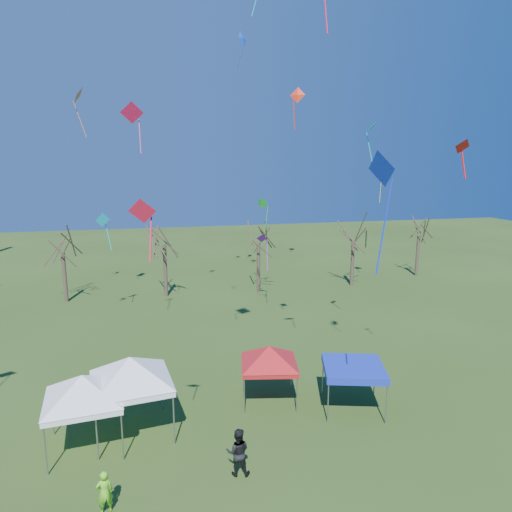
% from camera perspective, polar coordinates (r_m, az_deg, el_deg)
% --- Properties ---
extents(ground, '(140.00, 140.00, 0.00)m').
position_cam_1_polar(ground, '(19.82, -0.25, -24.36)').
color(ground, '#2B4516').
rests_on(ground, ground).
extents(tree_1, '(3.42, 3.42, 7.54)m').
position_cam_1_polar(tree_1, '(41.34, -23.18, 2.44)').
color(tree_1, '#3D2D21').
rests_on(tree_1, ground).
extents(tree_2, '(3.71, 3.71, 8.18)m').
position_cam_1_polar(tree_2, '(40.40, -11.48, 3.66)').
color(tree_2, '#3D2D21').
rests_on(tree_2, ground).
extents(tree_3, '(3.59, 3.59, 7.91)m').
position_cam_1_polar(tree_3, '(41.23, 0.32, 3.75)').
color(tree_3, '#3D2D21').
rests_on(tree_3, ground).
extents(tree_4, '(3.58, 3.58, 7.89)m').
position_cam_1_polar(tree_4, '(44.32, 12.15, 4.00)').
color(tree_4, '#3D2D21').
rests_on(tree_4, ground).
extents(tree_5, '(3.39, 3.39, 7.46)m').
position_cam_1_polar(tree_5, '(50.24, 19.79, 4.06)').
color(tree_5, '#3D2D21').
rests_on(tree_5, ground).
extents(tent_white_west, '(4.19, 4.19, 3.71)m').
position_cam_1_polar(tent_white_west, '(20.39, -20.91, -14.29)').
color(tent_white_west, gray).
rests_on(tent_white_west, ground).
extents(tent_white_mid, '(4.58, 4.58, 4.07)m').
position_cam_1_polar(tent_white_mid, '(20.69, -15.48, -12.68)').
color(tent_white_mid, gray).
rests_on(tent_white_mid, ground).
extents(tent_red, '(3.69, 3.69, 3.31)m').
position_cam_1_polar(tent_red, '(22.77, 1.65, -11.63)').
color(tent_red, gray).
rests_on(tent_red, ground).
extents(tent_blue, '(3.48, 3.48, 2.20)m').
position_cam_1_polar(tent_blue, '(22.81, 12.10, -13.63)').
color(tent_blue, gray).
rests_on(tent_blue, ground).
extents(person_dark, '(1.04, 0.90, 1.86)m').
position_cam_1_polar(person_dark, '(18.73, -2.28, -23.27)').
color(person_dark, black).
rests_on(person_dark, ground).
extents(person_green, '(0.64, 0.50, 1.55)m').
position_cam_1_polar(person_green, '(17.98, -18.40, -26.20)').
color(person_green, '#6CD422').
rests_on(person_green, ground).
extents(kite_22, '(0.99, 0.88, 2.82)m').
position_cam_1_polar(kite_22, '(35.07, 0.78, 2.08)').
color(kite_22, purple).
rests_on(kite_22, ground).
extents(kite_2, '(0.85, 1.43, 3.52)m').
position_cam_1_polar(kite_2, '(36.23, -21.41, 18.19)').
color(kite_2, orange).
rests_on(kite_2, ground).
extents(kite_25, '(0.68, 0.51, 1.39)m').
position_cam_1_polar(kite_25, '(17.66, 24.36, 12.28)').
color(kite_25, red).
rests_on(kite_25, ground).
extents(kite_13, '(1.10, 0.95, 2.81)m').
position_cam_1_polar(kite_13, '(35.13, -18.63, 4.25)').
color(kite_13, '#0DB1CC').
rests_on(kite_13, ground).
extents(kite_19, '(0.96, 0.87, 2.45)m').
position_cam_1_polar(kite_19, '(33.89, 0.88, 6.55)').
color(kite_19, '#179729').
rests_on(kite_19, ground).
extents(kite_17, '(1.08, 1.17, 2.89)m').
position_cam_1_polar(kite_17, '(27.00, 14.20, 15.20)').
color(kite_17, '#0DB5C8').
rests_on(kite_17, ground).
extents(kite_18, '(0.75, 0.61, 2.09)m').
position_cam_1_polar(kite_18, '(24.43, 5.18, 19.29)').
color(kite_18, red).
rests_on(kite_18, ground).
extents(kite_12, '(1.13, 0.75, 3.30)m').
position_cam_1_polar(kite_12, '(42.83, 15.67, 10.06)').
color(kite_12, yellow).
rests_on(kite_12, ground).
extents(kite_3, '(1.16, 1.22, 3.11)m').
position_cam_1_polar(kite_3, '(40.85, -1.68, 25.52)').
color(kite_3, blue).
rests_on(kite_3, ground).
extents(kite_5, '(0.82, 1.42, 4.37)m').
position_cam_1_polar(kite_5, '(16.65, 15.54, 10.33)').
color(kite_5, '#1435DC').
rests_on(kite_5, ground).
extents(kite_11, '(1.51, 0.88, 3.25)m').
position_cam_1_polar(kite_11, '(31.29, -15.25, 16.91)').
color(kite_11, '#E81547').
rests_on(kite_11, ground).
extents(kite_1, '(0.96, 0.64, 2.01)m').
position_cam_1_polar(kite_1, '(14.46, -13.97, 5.40)').
color(kite_1, red).
rests_on(kite_1, ground).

